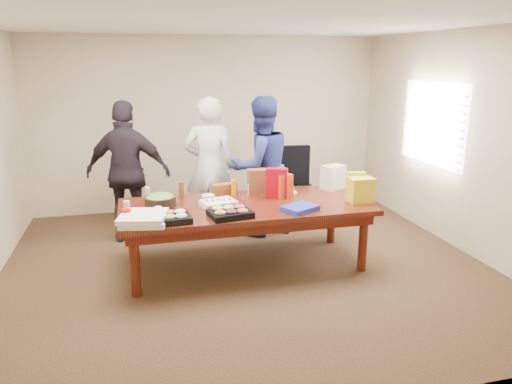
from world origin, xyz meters
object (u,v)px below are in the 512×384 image
object	(u,v)px
office_chair	(299,187)
sheet_cake	(219,203)
salad_bowl	(160,201)
person_right	(261,167)
conference_table	(246,235)
person_center	(210,167)

from	to	relation	value
office_chair	sheet_cake	bearing A→B (deg)	-131.66
office_chair	sheet_cake	world-z (taller)	office_chair
sheet_cake	salad_bowl	world-z (taller)	salad_bowl
person_right	salad_bowl	size ratio (longest dim) A/B	5.32
person_right	sheet_cake	size ratio (longest dim) A/B	5.11
office_chair	sheet_cake	size ratio (longest dim) A/B	2.90
conference_table	person_center	bearing A→B (deg)	99.85
person_center	conference_table	bearing A→B (deg)	108.68
office_chair	salad_bowl	distance (m)	2.38
conference_table	office_chair	world-z (taller)	office_chair
person_center	salad_bowl	bearing A→B (deg)	64.81
person_center	sheet_cake	xyz separation A→B (m)	(-0.10, -1.23, -0.15)
office_chair	sheet_cake	xyz separation A→B (m)	(-1.42, -1.33, 0.25)
sheet_cake	salad_bowl	size ratio (longest dim) A/B	1.04
office_chair	person_right	world-z (taller)	person_right
salad_bowl	office_chair	bearing A→B (deg)	29.94
conference_table	person_center	distance (m)	1.37
person_right	person_center	bearing A→B (deg)	-30.81
person_center	office_chair	bearing A→B (deg)	-166.51
office_chair	person_center	xyz separation A→B (m)	(-1.32, -0.11, 0.40)
office_chair	salad_bowl	xyz separation A→B (m)	(-2.05, -1.18, 0.27)
person_right	salad_bowl	distance (m)	1.64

